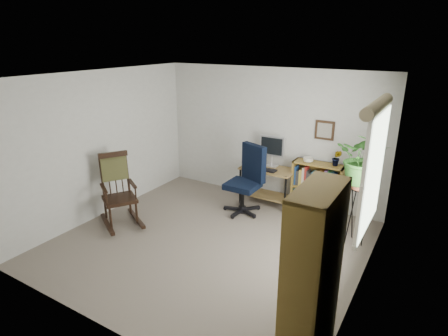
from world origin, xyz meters
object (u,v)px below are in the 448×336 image
Objects in this scene: rocking_chair at (119,190)px; tall_bookshelf at (312,280)px; office_chair at (243,180)px; desk at (267,186)px; low_bookshelf at (317,188)px.

rocking_chair is 0.68× the size of tall_bookshelf.
desk is at bearing 90.75° from office_chair.
low_bookshelf reaches higher than desk.
office_chair is 0.69× the size of tall_bookshelf.
desk is 1.06× the size of low_bookshelf.
low_bookshelf is at bearing 106.57° from tall_bookshelf.
rocking_chair is at bearing -131.32° from desk.
office_chair is at bearing 129.30° from tall_bookshelf.
office_chair is at bearing -148.00° from low_bookshelf.
office_chair is 1.28m from low_bookshelf.
rocking_chair is 3.28m from low_bookshelf.
tall_bookshelf reaches higher than low_bookshelf.
low_bookshelf is at bearing 53.44° from office_chair.
tall_bookshelf is (1.79, -3.00, 0.53)m from desk.
desk is 2.58m from rocking_chair.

